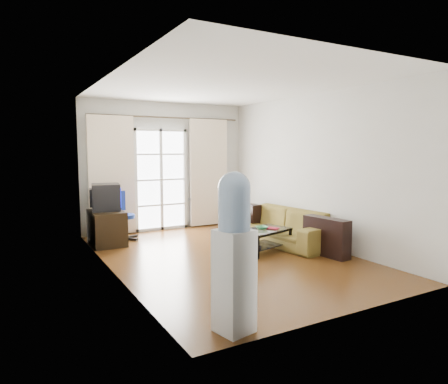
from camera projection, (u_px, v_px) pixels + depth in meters
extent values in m
plane|color=brown|center=(226.00, 256.00, 6.43)|extent=(5.20, 5.20, 0.00)
plane|color=white|center=(226.00, 85.00, 6.14)|extent=(5.20, 5.20, 0.00)
cube|color=silver|center=(167.00, 166.00, 8.54)|extent=(3.60, 0.02, 2.70)
cube|color=silver|center=(353.00, 186.00, 4.03)|extent=(3.60, 0.02, 2.70)
cube|color=silver|center=(111.00, 176.00, 5.41)|extent=(0.02, 5.20, 2.70)
cube|color=silver|center=(314.00, 170.00, 7.16)|extent=(0.02, 5.20, 2.70)
cube|color=white|center=(161.00, 180.00, 8.46)|extent=(1.01, 0.02, 2.04)
cube|color=white|center=(161.00, 180.00, 8.45)|extent=(1.16, 0.06, 2.15)
cylinder|color=#4C3F2D|center=(168.00, 117.00, 8.34)|extent=(3.30, 0.04, 0.04)
cube|color=#F9E6C8|center=(112.00, 176.00, 7.87)|extent=(0.90, 0.07, 2.35)
cube|color=#F9E6C8|center=(209.00, 173.00, 8.91)|extent=(0.90, 0.07, 2.35)
cube|color=#949496|center=(202.00, 211.00, 8.95)|extent=(0.64, 0.12, 0.64)
imported|color=olive|center=(280.00, 226.00, 7.34)|extent=(2.31, 1.26, 0.63)
cube|color=silver|center=(264.00, 230.00, 6.70)|extent=(1.04, 0.77, 0.01)
cube|color=black|center=(264.00, 245.00, 6.72)|extent=(0.97, 0.70, 0.01)
cube|color=black|center=(258.00, 247.00, 6.24)|extent=(0.05, 0.05, 0.37)
cube|color=black|center=(290.00, 239.00, 6.86)|extent=(0.05, 0.05, 0.37)
cube|color=black|center=(236.00, 243.00, 6.57)|extent=(0.05, 0.05, 0.37)
cube|color=black|center=(269.00, 235.00, 7.19)|extent=(0.05, 0.05, 0.37)
imported|color=#318842|center=(262.00, 228.00, 6.71)|extent=(0.21, 0.21, 0.05)
imported|color=#B3162F|center=(270.00, 229.00, 6.67)|extent=(0.32, 0.33, 0.02)
cube|color=black|center=(251.00, 229.00, 6.67)|extent=(0.18, 0.08, 0.02)
cube|color=black|center=(107.00, 228.00, 7.21)|extent=(0.56, 0.84, 0.61)
cube|color=black|center=(106.00, 197.00, 7.23)|extent=(0.57, 0.60, 0.48)
cube|color=#0C19E5|center=(120.00, 197.00, 7.31)|extent=(0.09, 0.41, 0.36)
cube|color=black|center=(94.00, 198.00, 7.16)|extent=(0.21, 0.38, 0.31)
cylinder|color=black|center=(123.00, 228.00, 7.58)|extent=(0.05, 0.05, 0.46)
cylinder|color=navy|center=(123.00, 216.00, 7.56)|extent=(0.44, 0.44, 0.07)
cube|color=navy|center=(117.00, 201.00, 7.66)|extent=(0.36, 0.16, 0.38)
cube|color=white|center=(234.00, 281.00, 3.73)|extent=(0.37, 0.37, 0.98)
cylinder|color=#8CABD9|center=(234.00, 209.00, 3.66)|extent=(0.30, 0.30, 0.39)
sphere|color=#8CABD9|center=(234.00, 188.00, 3.64)|extent=(0.30, 0.30, 0.30)
cube|color=black|center=(246.00, 244.00, 3.80)|extent=(0.07, 0.13, 0.10)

